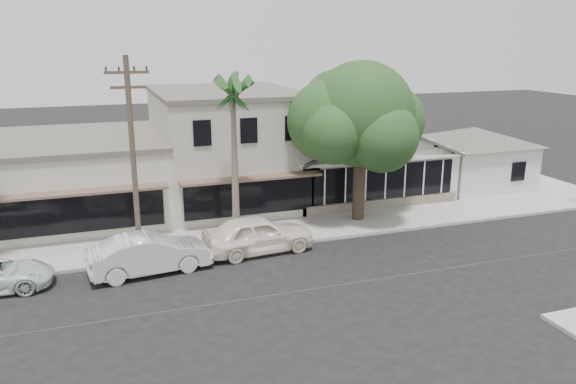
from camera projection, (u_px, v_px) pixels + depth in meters
name	position (u px, v px, depth m)	size (l,w,h in m)	color
ground	(375.00, 280.00, 23.21)	(140.00, 140.00, 0.00)	black
sidewalk_north	(159.00, 246.00, 26.79)	(90.00, 3.50, 0.15)	#9E9991
corner_shop	(355.00, 153.00, 35.46)	(10.40, 8.60, 5.10)	silver
side_cottage	(472.00, 164.00, 37.48)	(6.00, 6.00, 3.00)	silver
row_building_near	(227.00, 149.00, 33.68)	(8.00, 10.00, 6.50)	#B8B2A6
row_building_midnear	(69.00, 179.00, 31.12)	(10.00, 10.00, 4.20)	silver
utility_pole	(133.00, 157.00, 23.81)	(1.80, 0.24, 9.00)	brown
car_0	(258.00, 234.00, 25.98)	(2.08, 5.17, 1.76)	white
car_1	(149.00, 254.00, 23.72)	(1.77, 5.08, 1.67)	silver
shade_tree	(358.00, 117.00, 29.34)	(7.75, 7.01, 8.60)	#3F2F26
palm_east	(233.00, 92.00, 25.58)	(2.75, 2.75, 8.48)	#726651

